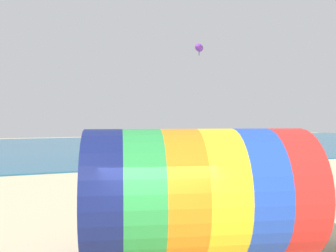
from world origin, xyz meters
TOP-DOWN VIEW (x-y plane):
  - sea at (0.00, 36.56)m, footprint 120.00×40.00m
  - giant_inflatable_tube at (1.43, 0.76)m, footprint 6.22×4.50m
  - kite_handler at (5.34, 0.64)m, footprint 0.39×0.42m
  - kite_purple_parafoil at (8.60, 15.42)m, footprint 1.34×1.62m

SIDE VIEW (x-z plane):
  - sea at x=0.00m, z-range 0.00..0.10m
  - kite_handler at x=5.34m, z-range 0.01..1.63m
  - giant_inflatable_tube at x=1.43m, z-range 0.00..3.26m
  - kite_purple_parafoil at x=8.60m, z-range 7.91..8.71m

